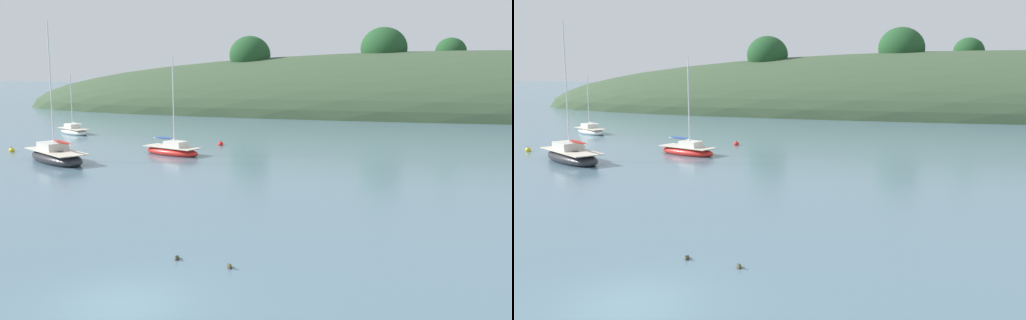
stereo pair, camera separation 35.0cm
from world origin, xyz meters
The scene contains 9 objects.
ground_plane centered at (0.00, 0.00, 0.00)m, with size 400.00×400.00×0.00m, color slate.
far_shoreline_hill centered at (24.90, 76.52, 0.07)m, with size 150.00×36.00×21.51m.
sailboat_orange_cutter centered at (-8.51, 28.49, 0.35)m, with size 5.55×3.76×7.80m.
sailboat_white_near centered at (-15.65, 23.39, 0.43)m, with size 7.06×6.11×10.41m.
sailboat_cream_ketch centered at (-23.15, 39.85, 0.31)m, with size 4.82×4.01×6.17m.
mooring_buoy_channel centered at (-6.15, 34.52, 0.12)m, with size 0.44×0.44×0.54m.
mooring_buoy_inner centered at (-21.86, 27.27, 0.12)m, with size 0.44×0.44×0.54m.
duck_straggler centered at (0.24, 4.25, 0.05)m, with size 0.23×0.43×0.24m.
duck_lone_left centered at (2.37, 3.73, 0.05)m, with size 0.31×0.41×0.24m.
Camera 2 is at (7.67, -15.74, 7.15)m, focal length 41.75 mm.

